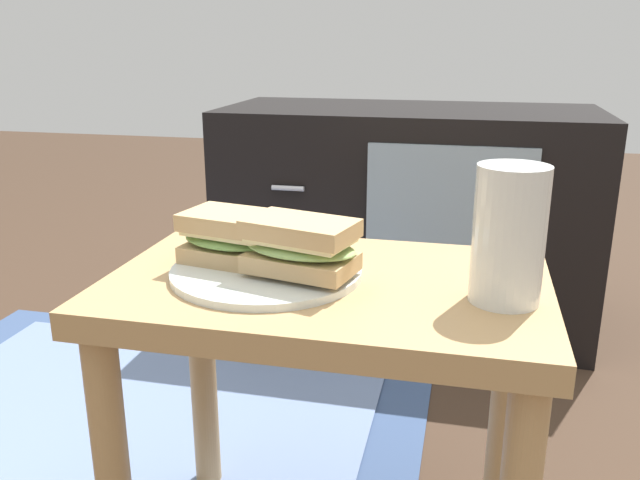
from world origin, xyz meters
The scene contains 7 objects.
side_table centered at (0.00, 0.00, 0.37)m, with size 0.56×0.36×0.46m.
tv_cabinet centered at (0.01, 0.95, 0.29)m, with size 0.96×0.46×0.58m.
area_rug centered at (-0.48, 0.34, 0.00)m, with size 1.19×0.79×0.01m.
plate centered at (-0.08, -0.01, 0.47)m, with size 0.25×0.25×0.01m, color silver.
sandwich_front centered at (-0.13, 0.01, 0.50)m, with size 0.15×0.11×0.07m.
sandwich_back centered at (-0.03, -0.03, 0.51)m, with size 0.16×0.12×0.07m.
beer_glass centered at (0.22, -0.03, 0.54)m, with size 0.08×0.08×0.16m.
Camera 1 is at (0.17, -0.77, 0.76)m, focal length 36.94 mm.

